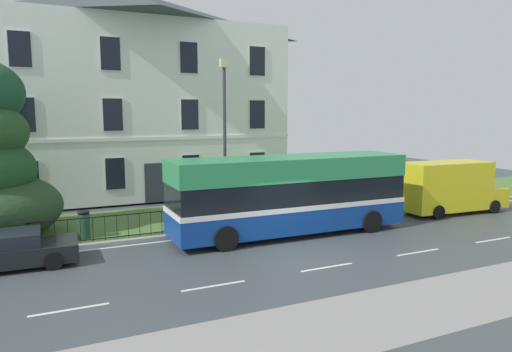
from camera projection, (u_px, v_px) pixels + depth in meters
name	position (u px, v px, depth m)	size (l,w,h in m)	color
ground_plane	(284.00, 245.00, 18.33)	(60.00, 56.00, 0.18)	#3F474A
georgian_townhouse	(133.00, 92.00, 30.24)	(17.22, 10.66, 12.58)	white
iron_verge_railing	(193.00, 219.00, 20.00)	(13.59, 0.04, 0.97)	black
single_decker_bus	(290.00, 194.00, 19.74)	(10.20, 2.82, 3.29)	navy
white_panel_van	(450.00, 187.00, 23.95)	(5.81, 2.29, 2.63)	yellow
parked_hatchback_00	(4.00, 251.00, 15.50)	(4.41, 1.99, 1.19)	black
street_lamp_post	(225.00, 132.00, 20.73)	(0.36, 0.24, 7.29)	#333338
litter_bin	(84.00, 224.00, 18.73)	(0.48, 0.48, 1.15)	#23472D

